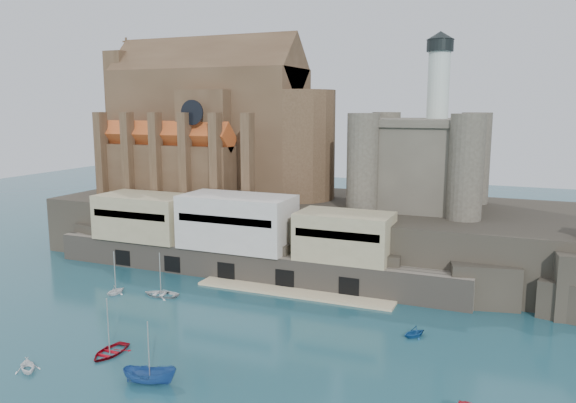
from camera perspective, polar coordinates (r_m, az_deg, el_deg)
The scene contains 11 objects.
ground at distance 69.02m, azimuth -6.86°, elevation -13.52°, with size 300.00×300.00×0.00m, color #17414D.
promontory at distance 102.04m, azimuth 3.94°, elevation -2.90°, with size 100.00×36.00×10.00m.
quay at distance 91.05m, azimuth -5.38°, elevation -3.73°, with size 70.00×12.00×13.05m.
church at distance 111.89m, azimuth -7.31°, elevation 7.05°, with size 47.00×25.93×30.51m.
castle_keep at distance 97.73m, azimuth 13.45°, elevation 4.25°, with size 21.20×21.20×29.30m.
boat_0 at distance 67.37m, azimuth -17.66°, elevation -14.53°, with size 3.70×1.07×5.19m, color maroon.
boat_1 at distance 66.53m, azimuth -24.93°, elevation -15.32°, with size 2.88×1.76×3.34m, color white.
boat_2 at distance 60.03m, azimuth -13.84°, elevation -17.46°, with size 2.05×2.11×5.46m, color #244E90.
boat_4 at distance 86.81m, azimuth -17.08°, elevation -8.96°, with size 2.78×1.69×3.22m, color white.
boat_6 at distance 84.42m, azimuth -12.78°, elevation -9.30°, with size 3.79×1.10×5.31m, color silver.
boat_7 at distance 70.40m, azimuth 12.68°, elevation -13.22°, with size 2.70×1.65×3.13m, color #164A8C.
Camera 1 is at (31.69, -54.99, 27.10)m, focal length 35.00 mm.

